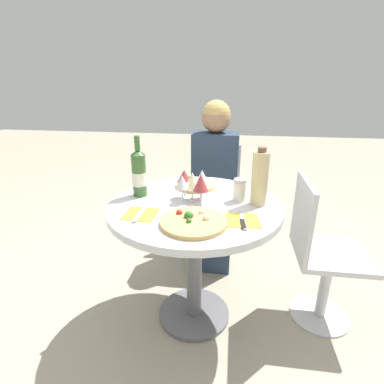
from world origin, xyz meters
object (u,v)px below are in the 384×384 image
object	(u,v)px
dining_table	(194,228)
seated_diner	(214,190)
pizza_large	(193,221)
chair_empty_side	(319,255)
chair_behind_diner	(214,200)
tall_carafe	(260,178)
wine_bottle	(139,173)

from	to	relation	value
dining_table	seated_diner	bearing A→B (deg)	84.97
seated_diner	pizza_large	xyz separation A→B (m)	(-0.03, -0.90, 0.18)
dining_table	chair_empty_side	world-z (taller)	chair_empty_side
chair_behind_diner	tall_carafe	bearing A→B (deg)	109.10
chair_behind_diner	seated_diner	size ratio (longest dim) A/B	0.71
chair_behind_diner	dining_table	bearing A→B (deg)	85.79
dining_table	pizza_large	distance (m)	0.27
tall_carafe	pizza_large	bearing A→B (deg)	-138.71
wine_bottle	seated_diner	bearing A→B (deg)	58.12
pizza_large	tall_carafe	world-z (taller)	tall_carafe
chair_empty_side	pizza_large	world-z (taller)	chair_empty_side
chair_behind_diner	pizza_large	size ratio (longest dim) A/B	2.83
seated_diner	tall_carafe	size ratio (longest dim) A/B	4.02
wine_bottle	chair_empty_side	bearing A→B (deg)	1.06
chair_behind_diner	tall_carafe	size ratio (longest dim) A/B	2.85
chair_empty_side	pizza_large	bearing A→B (deg)	-64.22
chair_behind_diner	seated_diner	bearing A→B (deg)	90.00
chair_empty_side	tall_carafe	bearing A→B (deg)	-80.95
seated_diner	tall_carafe	bearing A→B (deg)	112.68
seated_diner	tall_carafe	xyz separation A→B (m)	(0.26, -0.63, 0.31)
dining_table	tall_carafe	distance (m)	0.43
seated_diner	tall_carafe	distance (m)	0.75
dining_table	chair_behind_diner	distance (m)	0.82
dining_table	pizza_large	xyz separation A→B (m)	(0.02, -0.23, 0.15)
chair_behind_diner	seated_diner	distance (m)	0.19
wine_bottle	tall_carafe	distance (m)	0.64
dining_table	wine_bottle	world-z (taller)	wine_bottle
chair_behind_diner	chair_empty_side	size ratio (longest dim) A/B	1.00
chair_empty_side	tall_carafe	xyz separation A→B (m)	(-0.36, -0.06, 0.45)
chair_empty_side	tall_carafe	world-z (taller)	tall_carafe
dining_table	chair_behind_diner	xyz separation A→B (m)	(0.06, 0.80, -0.17)
tall_carafe	chair_behind_diner	bearing A→B (deg)	109.10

